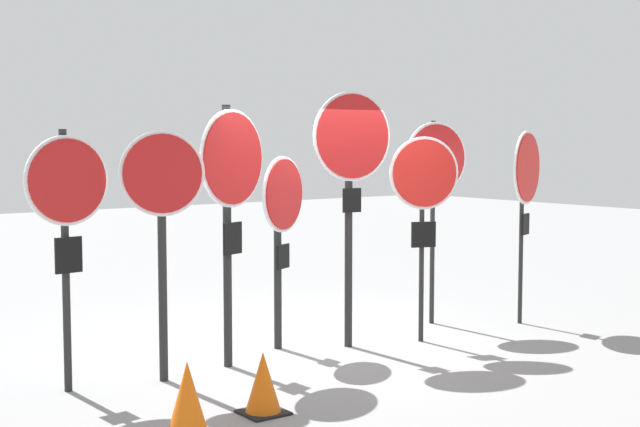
# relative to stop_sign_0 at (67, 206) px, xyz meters

# --- Properties ---
(ground_plane) EXTENTS (40.00, 40.00, 0.00)m
(ground_plane) POSITION_rel_stop_sign_0_xyz_m (2.64, -0.02, -1.62)
(ground_plane) COLOR gray
(stop_sign_0) EXTENTS (0.77, 0.16, 2.28)m
(stop_sign_0) POSITION_rel_stop_sign_0_xyz_m (0.00, 0.00, 0.00)
(stop_sign_0) COLOR black
(stop_sign_0) RESTS_ON ground
(stop_sign_1) EXTENTS (0.74, 0.25, 2.27)m
(stop_sign_1) POSITION_rel_stop_sign_0_xyz_m (0.81, -0.18, -0.01)
(stop_sign_1) COLOR black
(stop_sign_1) RESTS_ON ground
(stop_sign_2) EXTENTS (0.88, 0.36, 2.52)m
(stop_sign_2) POSITION_rel_stop_sign_0_xyz_m (1.57, -0.08, 0.14)
(stop_sign_2) COLOR black
(stop_sign_2) RESTS_ON ground
(stop_sign_3) EXTENTS (0.72, 0.37, 2.02)m
(stop_sign_3) POSITION_rel_stop_sign_0_xyz_m (2.38, 0.27, -0.21)
(stop_sign_3) COLOR black
(stop_sign_3) RESTS_ON ground
(stop_sign_4) EXTENTS (0.93, 0.18, 2.69)m
(stop_sign_4) POSITION_rel_stop_sign_0_xyz_m (3.01, -0.11, 0.30)
(stop_sign_4) COLOR black
(stop_sign_4) RESTS_ON ground
(stop_sign_5) EXTENTS (0.74, 0.31, 2.23)m
(stop_sign_5) POSITION_rel_stop_sign_0_xyz_m (3.78, -0.37, 0.04)
(stop_sign_5) COLOR black
(stop_sign_5) RESTS_ON ground
(stop_sign_6) EXTENTS (0.85, 0.17, 2.42)m
(stop_sign_6) POSITION_rel_stop_sign_0_xyz_m (4.56, 0.26, 0.21)
(stop_sign_6) COLOR black
(stop_sign_6) RESTS_ON ground
(stop_sign_7) EXTENTS (0.81, 0.36, 2.30)m
(stop_sign_7) POSITION_rel_stop_sign_0_xyz_m (5.44, -0.36, 0.12)
(stop_sign_7) COLOR black
(stop_sign_7) RESTS_ON ground
(traffic_cone_0) EXTENTS (0.35, 0.35, 0.50)m
(traffic_cone_0) POSITION_rel_stop_sign_0_xyz_m (1.01, -1.50, -1.38)
(traffic_cone_0) COLOR black
(traffic_cone_0) RESTS_ON ground
(traffic_cone_1) EXTENTS (0.37, 0.37, 0.57)m
(traffic_cone_1) POSITION_rel_stop_sign_0_xyz_m (0.25, -1.67, -1.34)
(traffic_cone_1) COLOR black
(traffic_cone_1) RESTS_ON ground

